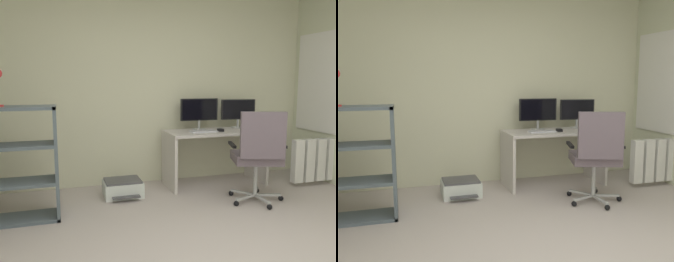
% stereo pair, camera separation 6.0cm
% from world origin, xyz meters
% --- Properties ---
extents(wall_back, '(4.69, 0.10, 2.77)m').
position_xyz_m(wall_back, '(0.00, 2.69, 1.38)').
color(wall_back, beige).
rests_on(wall_back, ground).
extents(window_pane, '(0.01, 1.37, 1.27)m').
position_xyz_m(window_pane, '(2.34, 1.81, 1.35)').
color(window_pane, white).
extents(window_frame, '(0.02, 1.45, 1.35)m').
position_xyz_m(window_frame, '(2.33, 1.81, 1.35)').
color(window_frame, white).
extents(desk, '(1.30, 0.59, 0.72)m').
position_xyz_m(desk, '(0.85, 2.25, 0.52)').
color(desk, silver).
rests_on(desk, ground).
extents(monitor_main, '(0.52, 0.18, 0.41)m').
position_xyz_m(monitor_main, '(0.69, 2.41, 0.97)').
color(monitor_main, '#B2B5B7').
rests_on(monitor_main, desk).
extents(monitor_secondary, '(0.48, 0.18, 0.39)m').
position_xyz_m(monitor_secondary, '(1.27, 2.41, 0.96)').
color(monitor_secondary, '#B2B5B7').
rests_on(monitor_secondary, desk).
extents(keyboard, '(0.34, 0.13, 0.02)m').
position_xyz_m(keyboard, '(0.64, 2.16, 0.73)').
color(keyboard, silver).
rests_on(keyboard, desk).
extents(computer_mouse, '(0.07, 0.10, 0.03)m').
position_xyz_m(computer_mouse, '(0.88, 2.16, 0.74)').
color(computer_mouse, black).
rests_on(computer_mouse, desk).
extents(office_chair, '(0.66, 0.65, 1.05)m').
position_xyz_m(office_chair, '(0.98, 1.40, 0.59)').
color(office_chair, '#B7BABC').
rests_on(office_chair, ground).
extents(printer, '(0.45, 0.45, 0.20)m').
position_xyz_m(printer, '(-0.41, 2.12, 0.10)').
color(printer, white).
rests_on(printer, ground).
extents(radiator, '(0.98, 0.10, 0.56)m').
position_xyz_m(radiator, '(2.24, 1.81, 0.34)').
color(radiator, white).
rests_on(radiator, ground).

